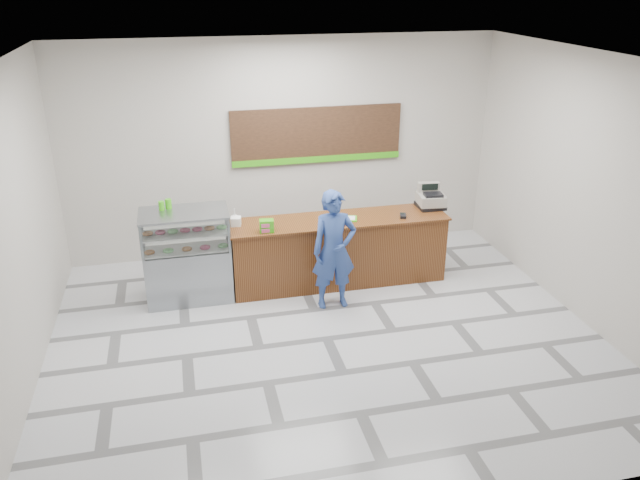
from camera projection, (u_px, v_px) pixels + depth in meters
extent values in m
plane|color=#BCBCC1|center=(327.00, 339.00, 8.08)|extent=(7.00, 7.00, 0.00)
plane|color=#BCB6AC|center=(283.00, 148.00, 10.07)|extent=(7.00, 0.00, 7.00)
plane|color=silver|center=(329.00, 61.00, 6.70)|extent=(7.00, 7.00, 0.00)
cube|color=brown|center=(338.00, 252.00, 9.39)|extent=(3.20, 0.70, 1.00)
cube|color=brown|center=(339.00, 220.00, 9.18)|extent=(3.26, 0.76, 0.03)
cube|color=gray|center=(189.00, 272.00, 8.96)|extent=(1.20, 0.70, 0.80)
cube|color=white|center=(185.00, 231.00, 8.70)|extent=(1.20, 0.70, 0.50)
cube|color=gray|center=(183.00, 213.00, 8.60)|extent=(1.22, 0.72, 0.03)
cube|color=silver|center=(187.00, 246.00, 8.80)|extent=(1.14, 0.64, 0.02)
cube|color=silver|center=(185.00, 230.00, 8.70)|extent=(1.14, 0.64, 0.02)
torus|color=#B86F3C|center=(150.00, 250.00, 8.59)|extent=(0.15, 0.15, 0.05)
torus|color=#7EDC7D|center=(168.00, 248.00, 8.64)|extent=(0.15, 0.15, 0.05)
torus|color=#B86F3C|center=(187.00, 246.00, 8.69)|extent=(0.15, 0.15, 0.05)
torus|color=#D44B76|center=(205.00, 245.00, 8.74)|extent=(0.15, 0.15, 0.05)
torus|color=#7EDC7D|center=(223.00, 243.00, 8.80)|extent=(0.15, 0.15, 0.05)
torus|color=#B86F3C|center=(148.00, 230.00, 8.63)|extent=(0.15, 0.15, 0.05)
torus|color=#D44B76|center=(160.00, 229.00, 8.66)|extent=(0.15, 0.15, 0.05)
torus|color=#7EDC7D|center=(173.00, 228.00, 8.70)|extent=(0.15, 0.15, 0.05)
torus|color=#D44B76|center=(185.00, 226.00, 8.73)|extent=(0.15, 0.15, 0.05)
torus|color=#D44B76|center=(197.00, 225.00, 8.77)|extent=(0.15, 0.15, 0.05)
torus|color=#B86F3C|center=(209.00, 224.00, 8.80)|extent=(0.15, 0.15, 0.05)
torus|color=#7EDC7D|center=(221.00, 223.00, 8.84)|extent=(0.15, 0.15, 0.05)
cube|color=black|center=(317.00, 135.00, 10.07)|extent=(2.80, 0.05, 0.90)
cube|color=#39AB13|center=(318.00, 159.00, 10.20)|extent=(2.80, 0.02, 0.10)
cube|color=black|center=(430.00, 206.00, 9.61)|extent=(0.39, 0.39, 0.06)
cube|color=gray|center=(431.00, 199.00, 9.56)|extent=(0.43, 0.45, 0.16)
cube|color=black|center=(433.00, 195.00, 9.46)|extent=(0.29, 0.22, 0.04)
cube|color=gray|center=(429.00, 187.00, 9.61)|extent=(0.34, 0.13, 0.16)
cube|color=black|center=(430.00, 187.00, 9.55)|extent=(0.25, 0.04, 0.10)
cube|color=black|center=(403.00, 216.00, 9.23)|extent=(0.13, 0.19, 0.04)
cube|color=#41B215|center=(346.00, 219.00, 9.17)|extent=(0.38, 0.32, 0.02)
cube|color=white|center=(347.00, 218.00, 9.17)|extent=(0.27, 0.22, 0.00)
cube|color=white|center=(236.00, 221.00, 8.92)|extent=(0.17, 0.17, 0.12)
cylinder|color=silver|center=(235.00, 219.00, 9.00)|extent=(0.08, 0.08, 0.12)
cube|color=#39AB13|center=(267.00, 226.00, 8.69)|extent=(0.21, 0.15, 0.18)
cylinder|color=#D44B76|center=(351.00, 219.00, 9.15)|extent=(0.14, 0.14, 0.00)
cylinder|color=#39AB13|center=(161.00, 206.00, 8.64)|extent=(0.08, 0.08, 0.12)
cylinder|color=#39AB13|center=(168.00, 204.00, 8.70)|extent=(0.09, 0.09, 0.14)
imported|color=#2B468B|center=(334.00, 250.00, 8.58)|extent=(0.63, 0.42, 1.71)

